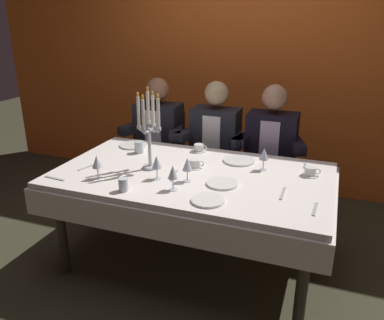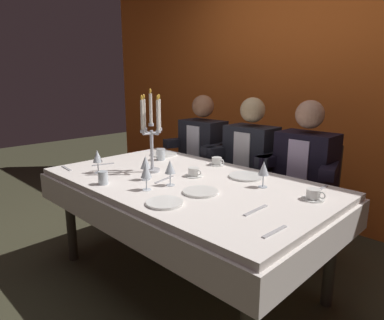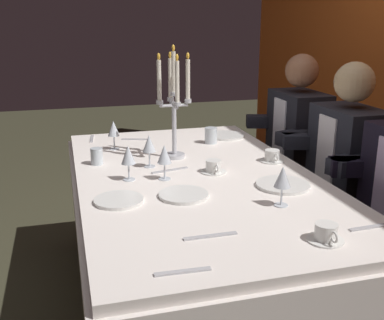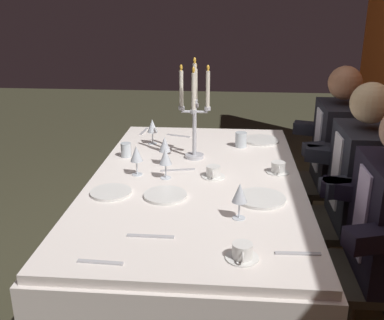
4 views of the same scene
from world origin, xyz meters
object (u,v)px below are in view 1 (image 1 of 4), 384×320
(coffee_cup_2, at_px, (199,148))
(seated_diner_1, at_px, (216,137))
(water_tumbler_0, at_px, (139,147))
(seated_diner_0, at_px, (159,131))
(dinner_plate_3, at_px, (208,200))
(dining_table, at_px, (192,188))
(dinner_plate_1, at_px, (222,183))
(candelabra, at_px, (149,131))
(coffee_cup_1, at_px, (310,172))
(dinner_plate_2, at_px, (134,145))
(seated_diner_2, at_px, (272,143))
(wine_glass_3, at_px, (157,163))
(water_tumbler_1, at_px, (123,185))
(wine_glass_2, at_px, (264,154))
(wine_glass_1, at_px, (97,162))
(coffee_cup_0, at_px, (195,164))
(wine_glass_4, at_px, (187,165))
(dinner_plate_0, at_px, (239,161))
(wine_glass_0, at_px, (173,173))

(coffee_cup_2, bearing_deg, seated_diner_1, 89.43)
(water_tumbler_0, xyz_separation_m, seated_diner_0, (-0.12, 0.64, -0.05))
(dinner_plate_3, bearing_deg, coffee_cup_2, 112.73)
(dining_table, bearing_deg, dinner_plate_1, -26.41)
(candelabra, relative_size, coffee_cup_1, 4.44)
(dining_table, relative_size, dinner_plate_3, 9.66)
(water_tumbler_0, height_order, coffee_cup_2, water_tumbler_0)
(dinner_plate_2, distance_m, seated_diner_2, 1.19)
(wine_glass_3, bearing_deg, water_tumbler_1, -114.75)
(wine_glass_2, bearing_deg, wine_glass_3, -147.27)
(wine_glass_1, height_order, wine_glass_3, same)
(water_tumbler_0, xyz_separation_m, seated_diner_1, (0.44, 0.64, -0.05))
(dinner_plate_2, xyz_separation_m, wine_glass_1, (0.11, -0.70, 0.11))
(wine_glass_1, xyz_separation_m, coffee_cup_2, (0.45, 0.76, -0.09))
(seated_diner_0, bearing_deg, water_tumbler_0, -79.28)
(seated_diner_0, height_order, seated_diner_1, same)
(dinner_plate_2, relative_size, coffee_cup_1, 1.76)
(wine_glass_2, distance_m, seated_diner_0, 1.31)
(dinner_plate_3, relative_size, wine_glass_3, 1.22)
(dinner_plate_1, distance_m, seated_diner_2, 1.02)
(coffee_cup_0, height_order, seated_diner_2, seated_diner_2)
(dining_table, xyz_separation_m, dinner_plate_1, (0.26, -0.13, 0.13))
(wine_glass_3, relative_size, coffee_cup_2, 1.24)
(wine_glass_4, bearing_deg, dinner_plate_3, -47.17)
(water_tumbler_1, bearing_deg, dinner_plate_0, 54.20)
(seated_diner_1, bearing_deg, seated_diner_0, 180.00)
(dinner_plate_2, relative_size, wine_glass_1, 1.42)
(wine_glass_2, height_order, coffee_cup_0, wine_glass_2)
(wine_glass_1, relative_size, seated_diner_1, 0.13)
(dinner_plate_1, bearing_deg, seated_diner_0, 132.26)
(dinner_plate_3, distance_m, wine_glass_2, 0.66)
(dinner_plate_0, xyz_separation_m, wine_glass_3, (-0.44, -0.52, 0.11))
(candelabra, bearing_deg, water_tumbler_1, -88.11)
(candelabra, height_order, dinner_plate_0, candelabra)
(water_tumbler_1, bearing_deg, dinner_plate_1, 29.40)
(wine_glass_3, xyz_separation_m, seated_diner_2, (0.59, 1.08, -0.12))
(water_tumbler_1, bearing_deg, dinner_plate_2, 114.39)
(dinner_plate_1, bearing_deg, seated_diner_1, 109.36)
(wine_glass_4, relative_size, coffee_cup_0, 1.24)
(dinner_plate_0, height_order, wine_glass_0, wine_glass_0)
(coffee_cup_0, xyz_separation_m, coffee_cup_2, (-0.09, 0.35, 0.00))
(wine_glass_4, distance_m, water_tumbler_1, 0.43)
(dinner_plate_0, xyz_separation_m, dinner_plate_3, (-0.01, -0.72, 0.00))
(dinner_plate_2, bearing_deg, coffee_cup_2, 5.76)
(dinner_plate_1, xyz_separation_m, wine_glass_3, (-0.44, -0.06, 0.11))
(wine_glass_2, height_order, wine_glass_3, same)
(water_tumbler_1, bearing_deg, water_tumbler_0, 109.90)
(coffee_cup_0, relative_size, seated_diner_0, 0.11)
(wine_glass_4, bearing_deg, coffee_cup_0, 98.44)
(dinner_plate_3, distance_m, water_tumbler_1, 0.54)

